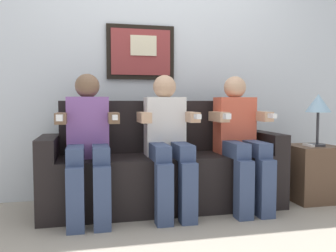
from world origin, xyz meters
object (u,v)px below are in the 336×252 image
Objects in this scene: spare_remote_on_table at (309,145)px; person_on_right at (240,136)px; side_table_right at (311,173)px; table_lamp at (318,106)px; couch at (163,170)px; person_on_left at (88,140)px; person_in_middle at (168,138)px.

person_on_right is at bearing -178.81° from spare_remote_on_table.
table_lamp is (0.02, -0.05, 0.61)m from side_table_right.
couch is 1.48m from table_lamp.
person_on_left is 1.00× the size of person_on_right.
person_in_middle is at bearing -179.36° from table_lamp.
person_on_right reaches higher than side_table_right.
couch is 1.30m from spare_remote_on_table.
spare_remote_on_table is (1.90, 0.01, -0.10)m from person_on_left.
table_lamp reaches higher than couch.
person_in_middle and person_on_right have the same top height.
person_on_right is 0.66m from spare_remote_on_table.
person_on_left reaches higher than table_lamp.
person_on_right is (1.24, 0.00, 0.00)m from person_on_left.
table_lamp reaches higher than spare_remote_on_table.
side_table_right is at bearing 111.83° from table_lamp.
couch is 1.79× the size of person_in_middle.
person_on_right reaches higher than spare_remote_on_table.
spare_remote_on_table is (1.28, -0.15, 0.20)m from couch.
person_on_right is 0.78m from table_lamp.
person_in_middle is at bearing -89.83° from couch.
spare_remote_on_table is at bearing 0.59° from person_in_middle.
table_lamp reaches higher than side_table_right.
couch is 1.79× the size of person_on_right.
couch reaches higher than spare_remote_on_table.
table_lamp is (1.36, -0.15, 0.55)m from couch.
person_on_left is at bearing -179.59° from spare_remote_on_table.
table_lamp is at bearing 1.20° from person_on_right.
couch is 1.35m from side_table_right.
person_on_left is (-0.62, -0.17, 0.29)m from couch.
person_in_middle is 2.41× the size of table_lamp.
person_in_middle is 1.39m from table_lamp.
person_on_left and person_on_right have the same top height.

